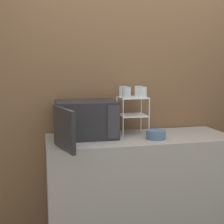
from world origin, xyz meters
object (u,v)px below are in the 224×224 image
glass_back_right (138,91)px  glass_front_right (143,92)px  dish_rack (133,107)px  microwave (85,120)px  glass_front_left (127,92)px  bowl (156,135)px  glass_back_left (123,91)px

glass_back_right → glass_front_right: 0.14m
dish_rack → glass_front_right: (0.07, -0.07, 0.15)m
microwave → glass_front_left: glass_front_left is taller
dish_rack → bowl: size_ratio=2.05×
glass_back_left → bowl: bearing=-58.2°
dish_rack → glass_back_left: glass_back_left is taller
microwave → glass_back_right: glass_back_right is taller
glass_front_left → glass_back_right: 0.21m
glass_back_right → bowl: 0.49m
microwave → glass_back_left: 0.47m
microwave → glass_back_right: (0.53, 0.15, 0.23)m
bowl → microwave: bearing=162.7°
glass_front_right → microwave: bearing=-179.2°
microwave → glass_front_right: size_ratio=8.22×
dish_rack → glass_front_right: 0.18m
microwave → bowl: size_ratio=4.76×
microwave → dish_rack: bearing=9.5°
glass_back_right → glass_back_left: bearing=178.3°
dish_rack → glass_back_right: glass_back_right is taller
microwave → glass_front_right: (0.53, 0.01, 0.23)m
glass_back_left → glass_back_right: bearing=-1.7°
microwave → bowl: (0.59, -0.18, -0.12)m
glass_back_left → bowl: glass_back_left is taller
microwave → bowl: 0.63m
dish_rack → bowl: (0.13, -0.26, -0.21)m
glass_front_left → glass_front_right: 0.15m
bowl → glass_back_right: bearing=99.6°
dish_rack → glass_front_left: (-0.08, -0.07, 0.15)m
microwave → glass_front_right: bearing=0.8°
dish_rack → glass_front_left: glass_front_left is taller
microwave → glass_back_left: bearing=21.4°
glass_back_right → glass_back_left: 0.15m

